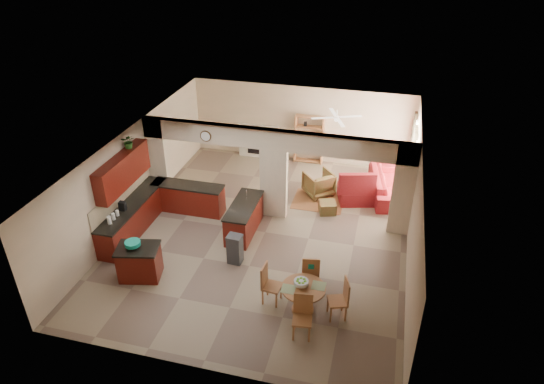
% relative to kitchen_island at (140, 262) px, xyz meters
% --- Properties ---
extents(floor, '(10.00, 10.00, 0.00)m').
position_rel_kitchen_island_xyz_m(floor, '(2.54, 2.67, -0.45)').
color(floor, '#817159').
rests_on(floor, ground).
extents(ceiling, '(10.00, 10.00, 0.00)m').
position_rel_kitchen_island_xyz_m(ceiling, '(2.54, 2.67, 2.35)').
color(ceiling, white).
rests_on(ceiling, wall_back).
extents(wall_back, '(8.00, 0.00, 8.00)m').
position_rel_kitchen_island_xyz_m(wall_back, '(2.54, 7.67, 0.95)').
color(wall_back, tan).
rests_on(wall_back, floor).
extents(wall_front, '(8.00, 0.00, 8.00)m').
position_rel_kitchen_island_xyz_m(wall_front, '(2.54, -2.33, 0.95)').
color(wall_front, tan).
rests_on(wall_front, floor).
extents(wall_left, '(0.00, 10.00, 10.00)m').
position_rel_kitchen_island_xyz_m(wall_left, '(-1.46, 2.67, 0.95)').
color(wall_left, tan).
rests_on(wall_left, floor).
extents(wall_right, '(0.00, 10.00, 10.00)m').
position_rel_kitchen_island_xyz_m(wall_right, '(6.54, 2.67, 0.95)').
color(wall_right, tan).
rests_on(wall_right, floor).
extents(partition_left_pier, '(0.60, 0.25, 2.80)m').
position_rel_kitchen_island_xyz_m(partition_left_pier, '(-1.16, 3.67, 0.95)').
color(partition_left_pier, tan).
rests_on(partition_left_pier, floor).
extents(partition_center_pier, '(0.80, 0.25, 2.20)m').
position_rel_kitchen_island_xyz_m(partition_center_pier, '(2.54, 3.67, 0.65)').
color(partition_center_pier, tan).
rests_on(partition_center_pier, floor).
extents(partition_right_pier, '(0.60, 0.25, 2.80)m').
position_rel_kitchen_island_xyz_m(partition_right_pier, '(6.24, 3.67, 0.95)').
color(partition_right_pier, tan).
rests_on(partition_right_pier, floor).
extents(partition_header, '(8.00, 0.25, 0.60)m').
position_rel_kitchen_island_xyz_m(partition_header, '(2.54, 3.67, 2.05)').
color(partition_header, tan).
rests_on(partition_header, partition_center_pier).
extents(kitchen_counter, '(2.52, 3.29, 1.48)m').
position_rel_kitchen_island_xyz_m(kitchen_counter, '(-0.72, 2.43, 0.01)').
color(kitchen_counter, '#451007').
rests_on(kitchen_counter, floor).
extents(upper_cabinets, '(0.35, 2.40, 0.90)m').
position_rel_kitchen_island_xyz_m(upper_cabinets, '(-1.28, 1.87, 1.47)').
color(upper_cabinets, '#451007').
rests_on(upper_cabinets, wall_left).
extents(peninsula, '(0.70, 1.85, 0.91)m').
position_rel_kitchen_island_xyz_m(peninsula, '(1.94, 2.56, 0.01)').
color(peninsula, '#451007').
rests_on(peninsula, floor).
extents(wall_clock, '(0.34, 0.03, 0.34)m').
position_rel_kitchen_island_xyz_m(wall_clock, '(0.54, 3.52, 2.00)').
color(wall_clock, '#53381B').
rests_on(wall_clock, partition_header).
extents(rug, '(1.60, 1.30, 0.01)m').
position_rel_kitchen_island_xyz_m(rug, '(3.74, 4.77, -0.45)').
color(rug, brown).
rests_on(rug, floor).
extents(fireplace, '(1.60, 0.35, 1.20)m').
position_rel_kitchen_island_xyz_m(fireplace, '(0.94, 7.51, 0.16)').
color(fireplace, '#EDE5CD').
rests_on(fireplace, floor).
extents(shelving_unit, '(1.00, 0.32, 1.80)m').
position_rel_kitchen_island_xyz_m(shelving_unit, '(2.89, 7.49, 0.45)').
color(shelving_unit, '#A26C37').
rests_on(shelving_unit, floor).
extents(window_a, '(0.02, 0.90, 1.90)m').
position_rel_kitchen_island_xyz_m(window_a, '(6.51, 4.97, 0.75)').
color(window_a, white).
rests_on(window_a, wall_right).
extents(window_b, '(0.02, 0.90, 1.90)m').
position_rel_kitchen_island_xyz_m(window_b, '(6.51, 6.67, 0.75)').
color(window_b, white).
rests_on(window_b, wall_right).
extents(glazed_door, '(0.02, 0.70, 2.10)m').
position_rel_kitchen_island_xyz_m(glazed_door, '(6.51, 5.82, 0.60)').
color(glazed_door, white).
rests_on(glazed_door, wall_right).
extents(drape_a_left, '(0.10, 0.28, 2.30)m').
position_rel_kitchen_island_xyz_m(drape_a_left, '(6.47, 4.37, 0.75)').
color(drape_a_left, '#3E1A18').
rests_on(drape_a_left, wall_right).
extents(drape_a_right, '(0.10, 0.28, 2.30)m').
position_rel_kitchen_island_xyz_m(drape_a_right, '(6.47, 5.57, 0.75)').
color(drape_a_right, '#3E1A18').
rests_on(drape_a_right, wall_right).
extents(drape_b_left, '(0.10, 0.28, 2.30)m').
position_rel_kitchen_island_xyz_m(drape_b_left, '(6.47, 6.07, 0.75)').
color(drape_b_left, '#3E1A18').
rests_on(drape_b_left, wall_right).
extents(drape_b_right, '(0.10, 0.28, 2.30)m').
position_rel_kitchen_island_xyz_m(drape_b_right, '(6.47, 7.27, 0.75)').
color(drape_b_right, '#3E1A18').
rests_on(drape_b_right, wall_right).
extents(ceiling_fan, '(1.00, 1.00, 0.10)m').
position_rel_kitchen_island_xyz_m(ceiling_fan, '(4.04, 5.67, 2.11)').
color(ceiling_fan, white).
rests_on(ceiling_fan, ceiling).
extents(kitchen_island, '(1.17, 0.95, 0.90)m').
position_rel_kitchen_island_xyz_m(kitchen_island, '(0.00, 0.00, 0.00)').
color(kitchen_island, '#451007').
rests_on(kitchen_island, floor).
extents(teal_bowl, '(0.38, 0.38, 0.18)m').
position_rel_kitchen_island_xyz_m(teal_bowl, '(-0.09, -0.02, 0.54)').
color(teal_bowl, '#15967A').
rests_on(teal_bowl, kitchen_island).
extents(trash_can, '(0.39, 0.34, 0.77)m').
position_rel_kitchen_island_xyz_m(trash_can, '(2.14, 1.16, -0.07)').
color(trash_can, '#313134').
rests_on(trash_can, floor).
extents(dining_table, '(1.02, 1.02, 0.69)m').
position_rel_kitchen_island_xyz_m(dining_table, '(4.22, -0.18, 0.02)').
color(dining_table, '#A26C37').
rests_on(dining_table, floor).
extents(fruit_bowl, '(0.33, 0.33, 0.18)m').
position_rel_kitchen_island_xyz_m(fruit_bowl, '(4.16, -0.14, 0.33)').
color(fruit_bowl, '#6CC329').
rests_on(fruit_bowl, dining_table).
extents(sofa, '(2.66, 1.42, 0.74)m').
position_rel_kitchen_island_xyz_m(sofa, '(5.84, 5.77, -0.08)').
color(sofa, maroon).
rests_on(sofa, floor).
extents(chaise, '(1.36, 1.22, 0.46)m').
position_rel_kitchen_island_xyz_m(chaise, '(4.92, 5.15, -0.22)').
color(chaise, maroon).
rests_on(chaise, floor).
extents(armchair, '(1.19, 1.20, 0.78)m').
position_rel_kitchen_island_xyz_m(armchair, '(3.66, 5.24, -0.06)').
color(armchair, maroon).
rests_on(armchair, floor).
extents(ottoman, '(0.62, 0.62, 0.36)m').
position_rel_kitchen_island_xyz_m(ottoman, '(4.12, 4.19, -0.27)').
color(ottoman, maroon).
rests_on(ottoman, floor).
extents(plant, '(0.44, 0.40, 0.40)m').
position_rel_kitchen_island_xyz_m(plant, '(-1.28, 2.40, 2.12)').
color(plant, '#1B4512').
rests_on(plant, upper_cabinets).
extents(chair_north, '(0.48, 0.48, 1.02)m').
position_rel_kitchen_island_xyz_m(chair_north, '(4.26, 0.57, 0.10)').
color(chair_north, '#A26C37').
rests_on(chair_north, floor).
extents(chair_east, '(0.54, 0.54, 1.02)m').
position_rel_kitchen_island_xyz_m(chair_east, '(5.09, -0.14, 0.10)').
color(chair_east, '#A26C37').
rests_on(chair_east, floor).
extents(chair_south, '(0.47, 0.47, 1.02)m').
position_rel_kitchen_island_xyz_m(chair_south, '(4.34, -0.85, 0.10)').
color(chair_south, '#A26C37').
rests_on(chair_south, floor).
extents(chair_west, '(0.46, 0.46, 1.02)m').
position_rel_kitchen_island_xyz_m(chair_west, '(3.37, -0.05, 0.10)').
color(chair_west, '#A26C37').
rests_on(chair_west, floor).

